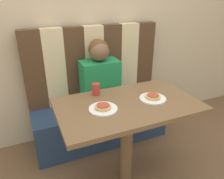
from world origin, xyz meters
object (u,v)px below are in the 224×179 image
plate_right (153,99)px  pizza_right (153,96)px  person (100,75)px  pizza_left (103,107)px  plate_left (103,109)px  drinking_cup (96,89)px

plate_right → pizza_right: size_ratio=1.77×
plate_right → pizza_right: bearing=90.0°
person → plate_right: bearing=-71.8°
pizza_left → pizza_right: size_ratio=1.00×
plate_left → drinking_cup: (0.04, 0.25, 0.04)m
plate_right → pizza_left: size_ratio=1.77×
pizza_left → plate_right: bearing=-0.0°
plate_right → drinking_cup: (-0.38, 0.25, 0.04)m
plate_right → person: bearing=108.2°
person → pizza_right: bearing=-71.8°
pizza_left → pizza_right: bearing=0.0°
person → drinking_cup: (-0.17, -0.38, 0.04)m
plate_left → drinking_cup: size_ratio=2.16×
pizza_left → drinking_cup: 0.26m
plate_right → pizza_left: (-0.41, 0.00, 0.02)m
plate_right → pizza_right: (0.00, 0.00, 0.02)m
pizza_left → drinking_cup: size_ratio=1.22×
plate_left → pizza_right: pizza_right is taller
plate_left → plate_right: 0.41m
pizza_left → drinking_cup: drinking_cup is taller
drinking_cup → person: bearing=65.5°
plate_left → pizza_right: bearing=0.0°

